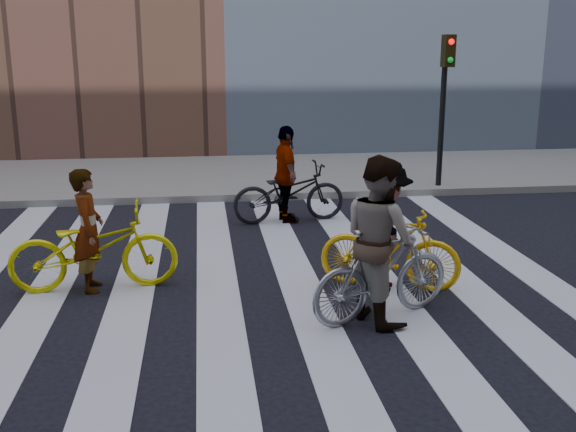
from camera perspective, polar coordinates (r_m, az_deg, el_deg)
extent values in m
plane|color=black|center=(9.03, -2.46, -5.97)|extent=(100.00, 100.00, 0.00)
cube|color=gray|center=(16.25, -4.80, 3.45)|extent=(100.00, 5.00, 0.15)
cube|color=silver|center=(9.23, -19.84, -6.35)|extent=(0.55, 10.00, 0.01)
cube|color=silver|center=(9.05, -12.99, -6.26)|extent=(0.55, 10.00, 0.01)
cube|color=silver|center=(9.00, -5.97, -6.06)|extent=(0.55, 10.00, 0.01)
cube|color=silver|center=(9.09, 1.01, -5.78)|extent=(0.55, 10.00, 0.01)
cube|color=silver|center=(9.30, 7.76, -5.43)|extent=(0.55, 10.00, 0.01)
cube|color=silver|center=(9.64, 14.11, -5.03)|extent=(0.55, 10.00, 0.01)
cube|color=silver|center=(10.09, 19.95, -4.60)|extent=(0.55, 10.00, 0.01)
cylinder|color=black|center=(14.83, 12.90, 8.06)|extent=(0.12, 0.12, 3.20)
cube|color=black|center=(14.61, 13.42, 13.45)|extent=(0.22, 0.28, 0.65)
sphere|color=red|center=(14.47, 13.67, 14.14)|extent=(0.12, 0.12, 0.12)
sphere|color=#0CCC26|center=(14.48, 13.59, 12.72)|extent=(0.12, 0.12, 0.12)
imported|color=yellow|center=(9.10, -16.13, -2.63)|extent=(2.20, 0.91, 1.13)
imported|color=#93979C|center=(7.89, 8.00, -4.79)|extent=(1.94, 1.17, 1.13)
imported|color=#F9B40D|center=(8.87, 8.61, -2.75)|extent=(1.89, 1.19, 1.10)
imported|color=black|center=(12.11, 0.07, 1.98)|extent=(2.12, 0.97, 1.08)
imported|color=slate|center=(9.05, -16.55, -1.16)|extent=(0.43, 0.62, 1.61)
imported|color=slate|center=(7.76, 7.74, -1.96)|extent=(1.02, 1.14, 1.94)
imported|color=slate|center=(8.77, 8.37, -1.00)|extent=(0.99, 1.23, 1.67)
imported|color=slate|center=(12.04, -0.16, 3.53)|extent=(0.55, 1.07, 1.75)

